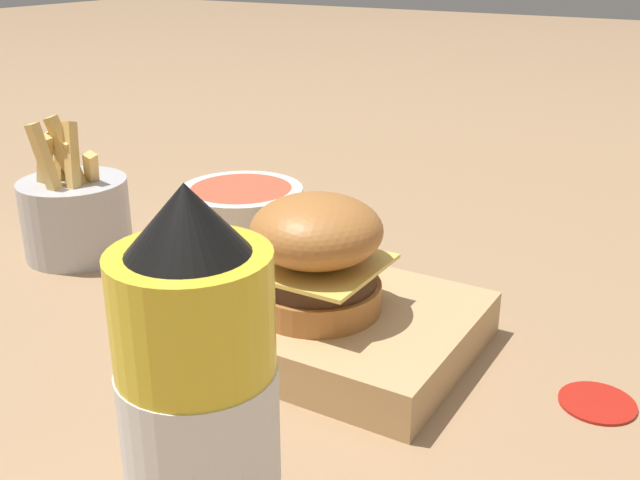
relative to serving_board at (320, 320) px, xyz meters
The scene contains 7 objects.
ground_plane 0.08m from the serving_board, 75.35° to the right, with size 6.00×6.00×0.00m, color #9E7A56.
serving_board is the anchor object (origin of this frame).
burger 0.06m from the serving_board, 70.46° to the right, with size 0.10×0.10×0.09m.
ketchup_bottle 0.26m from the serving_board, 71.81° to the right, with size 0.07×0.07×0.20m.
fries_basket 0.30m from the serving_board, behind, with size 0.10×0.10×0.14m.
side_bowl 0.26m from the serving_board, 139.77° to the left, with size 0.13×0.13×0.05m.
ketchup_puddle 0.21m from the serving_board, ahead, with size 0.05×0.05×0.00m.
Camera 1 is at (0.25, -0.37, 0.29)m, focal length 42.00 mm.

